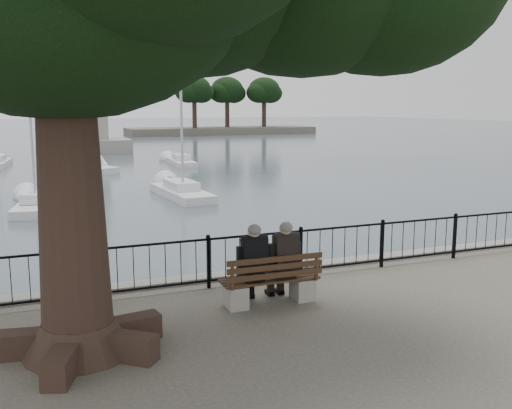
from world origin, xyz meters
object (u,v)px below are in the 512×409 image
person_left (252,267)px  person_right (283,264)px  lion_monument (94,128)px  bench (271,286)px

person_left → person_right: 0.60m
person_right → lion_monument: (1.96, 48.62, 0.65)m
bench → person_right: 0.46m
bench → lion_monument: bearing=87.4°
person_right → lion_monument: size_ratio=0.16×
bench → person_left: (-0.33, 0.11, 0.36)m
bench → lion_monument: 48.78m
person_left → person_right: same height
person_left → person_right: (0.60, -0.01, 0.00)m
person_right → bench: bearing=-160.4°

